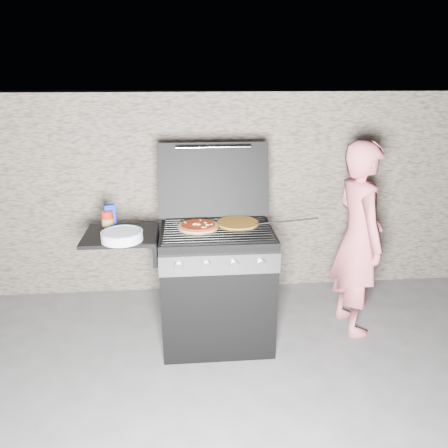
{
  "coord_description": "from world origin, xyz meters",
  "views": [
    {
      "loc": [
        -0.2,
        -2.88,
        1.97
      ],
      "look_at": [
        0.05,
        0.0,
        0.95
      ],
      "focal_mm": 35.0,
      "sensor_mm": 36.0,
      "label": 1
    }
  ],
  "objects": [
    {
      "name": "stone_wall",
      "position": [
        0.0,
        1.05,
        0.9
      ],
      "size": [
        8.0,
        0.35,
        1.8
      ],
      "primitive_type": "cube",
      "color": "gray",
      "rests_on": "ground"
    },
    {
      "name": "sauce_jar",
      "position": [
        -0.77,
        0.13,
        0.97
      ],
      "size": [
        0.09,
        0.09,
        0.13
      ],
      "primitive_type": "cylinder",
      "rotation": [
        0.0,
        0.0,
        0.15
      ],
      "color": "#A52311",
      "rests_on": "gas_grill"
    },
    {
      "name": "tongs",
      "position": [
        0.47,
        0.0,
        0.96
      ],
      "size": [
        0.47,
        0.15,
        0.1
      ],
      "primitive_type": "cylinder",
      "rotation": [
        0.0,
        1.4,
        -0.29
      ],
      "color": "black",
      "rests_on": "gas_grill"
    },
    {
      "name": "pizza_plain",
      "position": [
        0.16,
        0.1,
        0.92
      ],
      "size": [
        0.36,
        0.36,
        0.02
      ],
      "primitive_type": "cylinder",
      "rotation": [
        0.0,
        0.0,
        -0.21
      ],
      "color": "gold",
      "rests_on": "gas_grill"
    },
    {
      "name": "ground",
      "position": [
        0.0,
        0.0,
        0.0
      ],
      "size": [
        50.0,
        50.0,
        0.0
      ],
      "primitive_type": "plane",
      "color": "#535353"
    },
    {
      "name": "plate_stack",
      "position": [
        -0.64,
        -0.13,
        0.93
      ],
      "size": [
        0.34,
        0.34,
        0.06
      ],
      "primitive_type": "cylinder",
      "rotation": [
        0.0,
        0.0,
        -0.3
      ],
      "color": "white",
      "rests_on": "gas_grill"
    },
    {
      "name": "pizza_topped",
      "position": [
        -0.13,
        0.04,
        0.93
      ],
      "size": [
        0.32,
        0.32,
        0.03
      ],
      "primitive_type": null,
      "rotation": [
        0.0,
        0.0,
        -0.13
      ],
      "color": "#AB7142",
      "rests_on": "gas_grill"
    },
    {
      "name": "person",
      "position": [
        1.08,
        0.12,
        0.75
      ],
      "size": [
        0.42,
        0.58,
        1.51
      ],
      "primitive_type": "imported",
      "rotation": [
        0.0,
        0.0,
        1.67
      ],
      "color": "#DE6773",
      "rests_on": "ground"
    },
    {
      "name": "gas_grill",
      "position": [
        -0.25,
        0.0,
        0.46
      ],
      "size": [
        1.34,
        0.79,
        0.91
      ],
      "primitive_type": null,
      "color": "black",
      "rests_on": "ground"
    },
    {
      "name": "blue_carton",
      "position": [
        -0.76,
        0.17,
        0.98
      ],
      "size": [
        0.08,
        0.06,
        0.16
      ],
      "primitive_type": "cube",
      "rotation": [
        0.0,
        0.0,
        0.34
      ],
      "color": "#0D26BE",
      "rests_on": "gas_grill"
    }
  ]
}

